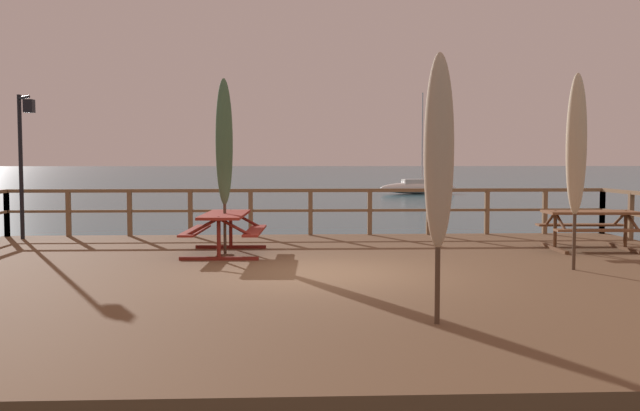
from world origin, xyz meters
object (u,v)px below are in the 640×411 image
at_px(picnic_table_front_right, 590,222).
at_px(patio_umbrella_short_back, 224,143).
at_px(picnic_table_back_right, 225,224).
at_px(sailboat_distant, 418,187).
at_px(patio_umbrella_tall_mid_right, 439,152).
at_px(patio_umbrella_tall_back_right, 576,145).
at_px(lamp_post_hooked, 24,144).

height_order(picnic_table_front_right, patio_umbrella_short_back, patio_umbrella_short_back).
relative_size(picnic_table_back_right, sailboat_distant, 0.27).
distance_m(picnic_table_front_right, patio_umbrella_short_back, 7.27).
relative_size(patio_umbrella_tall_mid_right, patio_umbrella_tall_back_right, 0.92).
bearing_deg(lamp_post_hooked, picnic_table_back_right, -29.36).
height_order(picnic_table_front_right, patio_umbrella_tall_back_right, patio_umbrella_tall_back_right).
xyz_separation_m(patio_umbrella_short_back, lamp_post_hooked, (-4.60, 2.61, 0.03)).
relative_size(patio_umbrella_tall_back_right, lamp_post_hooked, 0.98).
xyz_separation_m(patio_umbrella_short_back, patio_umbrella_tall_back_right, (5.76, -2.17, -0.08)).
distance_m(patio_umbrella_tall_mid_right, patio_umbrella_tall_back_right, 4.70).
xyz_separation_m(patio_umbrella_tall_back_right, sailboat_distant, (5.48, 42.82, -2.30)).
bearing_deg(patio_umbrella_tall_mid_right, picnic_table_back_right, 115.47).
bearing_deg(patio_umbrella_tall_back_right, picnic_table_front_right, 61.43).
distance_m(patio_umbrella_tall_back_right, sailboat_distant, 43.23).
bearing_deg(picnic_table_back_right, picnic_table_front_right, 2.27).
xyz_separation_m(picnic_table_back_right, patio_umbrella_short_back, (-0.00, -0.02, 1.52)).
bearing_deg(picnic_table_back_right, lamp_post_hooked, 150.64).
xyz_separation_m(picnic_table_back_right, patio_umbrella_tall_mid_right, (2.77, -5.81, 1.28)).
distance_m(patio_umbrella_short_back, lamp_post_hooked, 5.29).
height_order(picnic_table_back_right, lamp_post_hooked, lamp_post_hooked).
bearing_deg(picnic_table_front_right, patio_umbrella_tall_mid_right, -125.43).
relative_size(patio_umbrella_tall_mid_right, patio_umbrella_short_back, 0.88).
xyz_separation_m(patio_umbrella_tall_mid_right, patio_umbrella_short_back, (-2.77, 5.79, 0.24)).
bearing_deg(picnic_table_back_right, sailboat_distant, 74.54).
bearing_deg(patio_umbrella_short_back, sailboat_distant, 74.54).
bearing_deg(patio_umbrella_tall_back_right, patio_umbrella_short_back, 159.34).
bearing_deg(patio_umbrella_short_back, picnic_table_back_right, 83.62).
xyz_separation_m(picnic_table_back_right, sailboat_distant, (11.24, 40.64, -0.87)).
height_order(patio_umbrella_short_back, sailboat_distant, sailboat_distant).
relative_size(picnic_table_back_right, patio_umbrella_tall_mid_right, 0.72).
distance_m(lamp_post_hooked, sailboat_distant, 41.28).
relative_size(patio_umbrella_short_back, sailboat_distant, 0.42).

